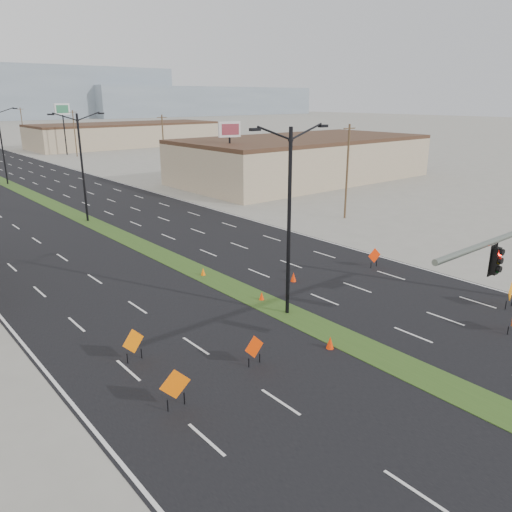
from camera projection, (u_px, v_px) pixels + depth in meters
ground at (506, 414)px, 18.73m from camera, size 600.00×600.00×0.00m
building_se_near at (303, 160)px, 71.58m from camera, size 36.00×18.00×5.50m
building_se_far at (126, 135)px, 121.66m from camera, size 44.00×16.00×5.00m
mesa_east at (200, 101)px, 338.06m from camera, size 160.00×50.00×18.00m
streetlight_0 at (289, 218)px, 25.87m from camera, size 5.15×0.24×10.02m
streetlight_1 at (82, 164)px, 46.36m from camera, size 5.15×0.24×10.02m
streetlight_2 at (2, 144)px, 66.85m from camera, size 5.15×0.24×10.02m
utility_pole_0 at (347, 171)px, 47.81m from camera, size 1.60×0.20×9.00m
utility_pole_1 at (163, 145)px, 73.43m from camera, size 1.60×0.20×9.00m
utility_pole_2 at (75, 133)px, 99.04m from camera, size 1.60×0.20×9.00m
utility_pole_3 at (22, 125)px, 124.65m from camera, size 1.60×0.20×9.00m
construction_sign_0 at (175, 386)px, 18.82m from camera, size 1.25×0.22×1.68m
construction_sign_1 at (133, 342)px, 22.25m from camera, size 1.17×0.34×1.59m
construction_sign_2 at (254, 348)px, 21.94m from camera, size 1.08×0.10×1.44m
construction_sign_4 at (511, 291)px, 27.90m from camera, size 1.29×0.34×1.75m
construction_sign_5 at (374, 256)px, 34.68m from camera, size 1.05×0.26×1.41m
cone_0 at (262, 296)px, 29.18m from camera, size 0.40×0.40×0.53m
cone_1 at (330, 343)px, 23.54m from camera, size 0.40×0.40×0.63m
cone_2 at (293, 277)px, 32.15m from camera, size 0.42×0.42×0.63m
cone_3 at (203, 272)px, 33.20m from camera, size 0.39×0.39×0.56m
pole_sign_east_near at (230, 135)px, 60.90m from camera, size 2.80×1.04×8.60m
pole_sign_east_far at (62, 113)px, 101.03m from camera, size 3.33×1.06×10.23m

